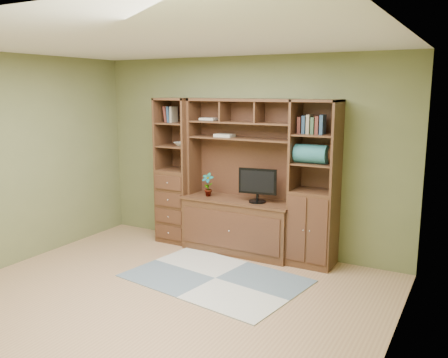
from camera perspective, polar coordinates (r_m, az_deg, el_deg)
The scene contains 11 objects.
room at distance 4.74m, azimuth -8.04°, elevation 0.12°, with size 4.60×4.10×2.64m.
center_hutch at distance 6.24m, azimuth 1.73°, elevation 0.19°, with size 1.54×0.53×2.05m, color #4A2C1A.
left_tower at distance 6.77m, azimuth -5.67°, elevation 0.99°, with size 0.50×0.45×2.05m, color #4A2C1A.
right_tower at distance 5.89m, azimuth 10.83°, elevation -0.63°, with size 0.55×0.45×2.05m, color #4A2C1A.
rug at distance 5.62m, azimuth -1.06°, elevation -11.87°, with size 1.97×1.31×0.01m, color #9A9F9F.
monitor at distance 6.08m, azimuth 4.07°, elevation -0.02°, with size 0.50×0.22×0.61m, color black.
orchid at distance 6.44m, azimuth -1.97°, elevation -0.68°, with size 0.17×0.12×0.32m, color #A65038.
magazines at distance 6.36m, azimuth 0.07°, elevation 5.27°, with size 0.25×0.18×0.04m, color #B4AB9A.
bowl at distance 6.67m, azimuth -5.07°, elevation 4.24°, with size 0.21×0.21×0.05m, color beige.
blanket_teal at distance 5.79m, azimuth 10.46°, elevation 2.99°, with size 0.39×0.23×0.23m, color #28666A.
blanket_red at distance 5.89m, azimuth 11.69°, elevation 3.02°, with size 0.39×0.22×0.22m, color brown.
Camera 1 is at (2.80, -3.73, 2.16)m, focal length 38.00 mm.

